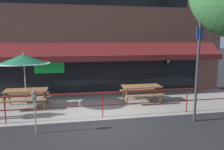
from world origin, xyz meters
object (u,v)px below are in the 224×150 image
(picnic_table_centre, at_px, (141,89))
(street_sign_pole, at_px, (198,60))
(patio_umbrella_left, at_px, (24,60))
(picnic_table_left, at_px, (26,93))
(parking_meter_near, at_px, (34,99))

(picnic_table_centre, relative_size, street_sign_pole, 0.40)
(patio_umbrella_left, height_order, street_sign_pole, street_sign_pole)
(picnic_table_left, height_order, picnic_table_centre, same)
(picnic_table_left, bearing_deg, picnic_table_centre, -1.30)
(picnic_table_left, xyz_separation_m, parking_meter_near, (0.79, -2.72, 0.44))
(picnic_table_left, relative_size, patio_umbrella_left, 0.76)
(picnic_table_left, distance_m, patio_umbrella_left, 1.47)
(picnic_table_centre, bearing_deg, patio_umbrella_left, 179.20)
(picnic_table_left, height_order, parking_meter_near, parking_meter_near)
(picnic_table_centre, height_order, patio_umbrella_left, patio_umbrella_left)
(parking_meter_near, xyz_separation_m, street_sign_pole, (5.67, 0.08, 1.17))
(picnic_table_left, distance_m, parking_meter_near, 2.87)
(patio_umbrella_left, xyz_separation_m, street_sign_pole, (6.46, -2.60, 0.14))
(patio_umbrella_left, distance_m, parking_meter_near, 2.97)
(picnic_table_left, relative_size, parking_meter_near, 1.27)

